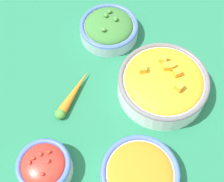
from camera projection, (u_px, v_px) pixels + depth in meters
name	position (u px, v px, depth m)	size (l,w,h in m)	color
ground_plane	(112.00, 97.00, 0.77)	(3.00, 3.00, 0.00)	#23704C
bowl_squash	(163.00, 83.00, 0.74)	(0.22, 0.22, 0.09)	white
bowl_broccoli	(109.00, 28.00, 0.84)	(0.16, 0.16, 0.07)	#B2C1CC
bowl_carrots	(140.00, 174.00, 0.65)	(0.17, 0.17, 0.05)	silver
bowl_cherry_tomatoes	(44.00, 167.00, 0.65)	(0.11, 0.11, 0.07)	#B2C1CC
loose_carrot	(72.00, 95.00, 0.76)	(0.15, 0.05, 0.03)	orange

